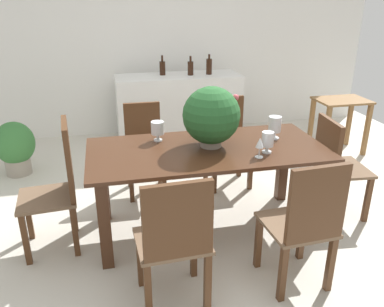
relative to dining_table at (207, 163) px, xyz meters
The scene contains 20 objects.
ground_plane 0.67m from the dining_table, 90.00° to the left, with size 7.04×7.04×0.00m, color beige.
back_wall 2.91m from the dining_table, 90.00° to the left, with size 6.40×0.10×2.60m, color white.
dining_table is the anchor object (origin of this frame).
chair_head_end 1.20m from the dining_table, behind, with size 0.47×0.47×1.06m.
chair_far_right 0.99m from the dining_table, 63.50° to the left, with size 0.48×0.42×0.93m.
chair_near_left 0.99m from the dining_table, 116.28° to the right, with size 0.48×0.44×0.96m.
chair_far_left 0.99m from the dining_table, 116.59° to the left, with size 0.41×0.43×0.92m.
chair_near_right 1.00m from the dining_table, 63.36° to the right, with size 0.47×0.48×0.99m.
chair_foot_end 1.22m from the dining_table, ahead, with size 0.44×0.51×0.92m.
flower_centerpiece 0.40m from the dining_table, 43.31° to the left, with size 0.47×0.47×0.50m.
crystal_vase_left 0.52m from the dining_table, 144.78° to the left, with size 0.11×0.11×0.17m.
crystal_vase_center_near 0.54m from the dining_table, 24.15° to the right, with size 0.10×0.10×0.17m.
crystal_vase_right 0.68m from the dining_table, ahead, with size 0.11×0.11×0.20m.
wine_glass 0.51m from the dining_table, 38.98° to the right, with size 0.06×0.06×0.16m.
kitchen_counter 2.27m from the dining_table, 85.29° to the left, with size 1.67×0.59×0.92m, color silver.
wine_bottle_amber 2.30m from the dining_table, 81.06° to the left, with size 0.08×0.08×0.25m.
wine_bottle_tall 2.35m from the dining_table, 74.82° to the left, with size 0.08×0.08×0.27m.
wine_bottle_green 2.36m from the dining_table, 90.29° to the left, with size 0.08×0.08×0.26m.
side_table 2.55m from the dining_table, 33.30° to the left, with size 0.64×0.47×0.70m.
potted_plant_floor 2.43m from the dining_table, 139.38° to the left, with size 0.44×0.44×0.62m.
Camera 1 is at (-0.79, -3.17, 1.96)m, focal length 36.97 mm.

